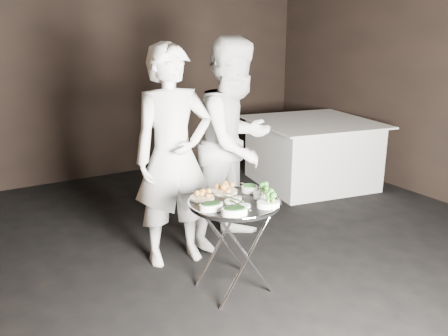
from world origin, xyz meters
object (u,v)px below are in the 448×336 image
waiter_right (236,143)px  tray_stand (234,242)px  serving_tray (234,202)px  dining_table (311,152)px  waiter_left (173,157)px

waiter_right → tray_stand: bearing=-140.6°
tray_stand → serving_tray: size_ratio=1.03×
waiter_right → dining_table: waiter_right is taller
serving_tray → waiter_right: (0.49, 0.77, 0.23)m
tray_stand → dining_table: bearing=37.4°
waiter_left → dining_table: bearing=28.8°
tray_stand → serving_tray: serving_tray is taller
waiter_left → dining_table: size_ratio=1.28×
serving_tray → dining_table: dining_table is taller
waiter_right → dining_table: bearing=10.5°
waiter_left → dining_table: 2.69m
tray_stand → waiter_left: (-0.16, 0.70, 0.53)m
waiter_right → dining_table: size_ratio=1.30×
waiter_left → waiter_right: 0.66m
tray_stand → waiter_right: 1.07m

